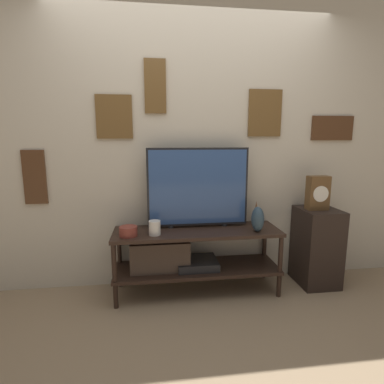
{
  "coord_description": "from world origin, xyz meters",
  "views": [
    {
      "loc": [
        -0.38,
        -2.26,
        1.38
      ],
      "look_at": [
        -0.05,
        0.26,
        0.93
      ],
      "focal_mm": 28.0,
      "sensor_mm": 36.0,
      "label": 1
    }
  ],
  "objects_px": {
    "candle_jar": "(155,228)",
    "vase_slim_bronze": "(256,213)",
    "vase_wide_bowl": "(128,231)",
    "mantel_clock": "(318,193)",
    "vase_urn_stoneware": "(258,219)",
    "television": "(198,187)"
  },
  "relations": [
    {
      "from": "television",
      "to": "mantel_clock",
      "type": "distance_m",
      "value": 1.1
    },
    {
      "from": "vase_slim_bronze",
      "to": "television",
      "type": "bearing_deg",
      "value": -178.16
    },
    {
      "from": "television",
      "to": "vase_wide_bowl",
      "type": "relative_size",
      "value": 6.04
    },
    {
      "from": "vase_urn_stoneware",
      "to": "candle_jar",
      "type": "xyz_separation_m",
      "value": [
        -0.89,
        0.02,
        -0.05
      ]
    },
    {
      "from": "vase_slim_bronze",
      "to": "candle_jar",
      "type": "bearing_deg",
      "value": -168.17
    },
    {
      "from": "candle_jar",
      "to": "vase_slim_bronze",
      "type": "bearing_deg",
      "value": 11.83
    },
    {
      "from": "vase_urn_stoneware",
      "to": "mantel_clock",
      "type": "height_order",
      "value": "mantel_clock"
    },
    {
      "from": "vase_wide_bowl",
      "to": "vase_urn_stoneware",
      "type": "xyz_separation_m",
      "value": [
        1.11,
        -0.02,
        0.07
      ]
    },
    {
      "from": "vase_wide_bowl",
      "to": "candle_jar",
      "type": "bearing_deg",
      "value": 0.02
    },
    {
      "from": "television",
      "to": "candle_jar",
      "type": "relative_size",
      "value": 7.44
    },
    {
      "from": "vase_wide_bowl",
      "to": "vase_urn_stoneware",
      "type": "bearing_deg",
      "value": -1.27
    },
    {
      "from": "vase_slim_bronze",
      "to": "vase_wide_bowl",
      "type": "bearing_deg",
      "value": -170.33
    },
    {
      "from": "candle_jar",
      "to": "television",
      "type": "bearing_deg",
      "value": 24.7
    },
    {
      "from": "television",
      "to": "mantel_clock",
      "type": "relative_size",
      "value": 2.91
    },
    {
      "from": "vase_urn_stoneware",
      "to": "mantel_clock",
      "type": "bearing_deg",
      "value": 10.61
    },
    {
      "from": "vase_wide_bowl",
      "to": "vase_slim_bronze",
      "type": "bearing_deg",
      "value": 9.67
    },
    {
      "from": "candle_jar",
      "to": "mantel_clock",
      "type": "distance_m",
      "value": 1.51
    },
    {
      "from": "vase_wide_bowl",
      "to": "mantel_clock",
      "type": "relative_size",
      "value": 0.48
    },
    {
      "from": "vase_slim_bronze",
      "to": "vase_urn_stoneware",
      "type": "xyz_separation_m",
      "value": [
        -0.06,
        -0.22,
        -0.0
      ]
    },
    {
      "from": "television",
      "to": "mantel_clock",
      "type": "bearing_deg",
      "value": -4.82
    },
    {
      "from": "vase_urn_stoneware",
      "to": "vase_slim_bronze",
      "type": "bearing_deg",
      "value": 74.02
    },
    {
      "from": "vase_wide_bowl",
      "to": "mantel_clock",
      "type": "distance_m",
      "value": 1.73
    }
  ]
}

